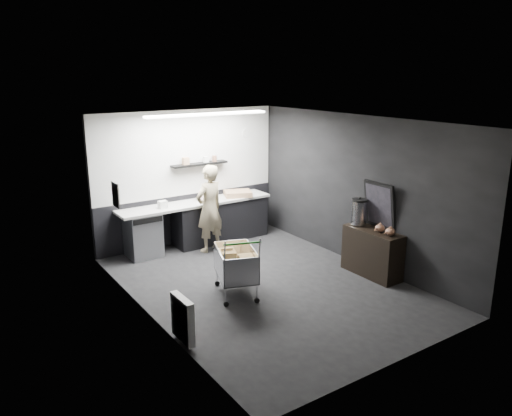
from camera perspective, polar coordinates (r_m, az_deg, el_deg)
floor at (r=8.37m, az=1.10°, el=-8.80°), size 5.50×5.50×0.00m
ceiling at (r=7.67m, az=1.20°, el=9.94°), size 5.50×5.50×0.00m
wall_back at (r=10.22m, az=-7.78°, el=3.51°), size 5.50×0.00×5.50m
wall_front at (r=5.99m, az=16.55°, el=-5.58°), size 5.50×0.00×5.50m
wall_left at (r=7.00m, az=-12.37°, el=-2.25°), size 0.00×5.50×5.50m
wall_right at (r=9.18m, az=11.42°, el=1.99°), size 0.00×5.50×5.50m
kitchen_wall_panel at (r=10.11m, az=-7.83°, el=6.27°), size 3.95×0.02×1.70m
dado_panel at (r=10.41m, az=-7.56°, el=-1.09°), size 3.95×0.02×1.00m
floating_shelf at (r=10.14m, az=-6.49°, el=5.02°), size 1.20×0.22×0.04m
wall_clock at (r=10.75m, az=-1.10°, el=8.56°), size 0.20×0.03×0.20m
poster at (r=8.14m, az=-15.77°, el=1.45°), size 0.02×0.30×0.40m
poster_red_band at (r=8.12m, az=-15.77°, el=1.94°), size 0.02×0.22×0.10m
radiator at (r=6.63m, az=-8.39°, el=-12.43°), size 0.10×0.50×0.60m
ceiling_strip at (r=9.24m, az=-5.54°, el=10.61°), size 2.40×0.20×0.04m
prep_counter at (r=10.22m, az=-6.09°, el=-1.61°), size 3.20×0.61×0.90m
person at (r=9.68m, az=-5.35°, el=-0.07°), size 0.71×0.55×1.72m
shopping_cart at (r=7.86m, az=-2.33°, el=-6.55°), size 0.85×1.12×1.03m
sideboard at (r=8.84m, az=13.10°, el=-4.23°), size 0.46×1.08×1.62m
fire_extinguisher at (r=6.79m, az=-7.92°, el=-12.99°), size 0.14×0.14×0.45m
cardboard_box at (r=10.43m, az=-2.09°, el=1.66°), size 0.66×0.59×0.11m
pink_tub at (r=10.08m, az=-6.05°, el=1.37°), size 0.20×0.20×0.20m
white_container at (r=9.67m, az=-10.62°, el=0.40°), size 0.17×0.13×0.14m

